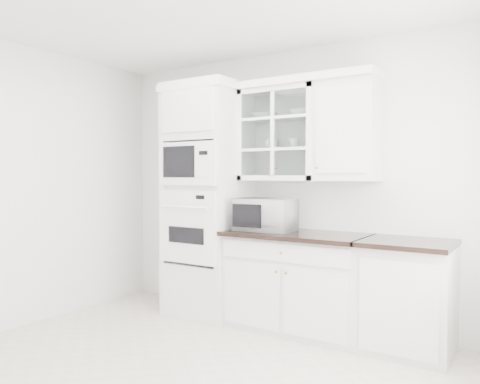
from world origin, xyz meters
The scene contains 13 objects.
ground centered at (0.00, 0.00, 0.01)m, with size 4.00×3.50×0.01m, color beige.
room_shell centered at (0.00, 0.43, 1.78)m, with size 4.00×3.50×2.70m.
oven_column centered at (-0.75, 1.42, 1.20)m, with size 0.76×0.68×2.40m.
base_cabinet_run centered at (0.28, 1.45, 0.46)m, with size 1.32×0.67×0.92m.
extra_base_cabinet centered at (1.28, 1.45, 0.46)m, with size 0.72×0.67×0.92m.
upper_cabinet_glass centered at (0.03, 1.58, 1.85)m, with size 0.80×0.33×0.90m.
upper_cabinet_solid centered at (0.71, 1.58, 1.85)m, with size 0.55×0.33×0.90m, color silver.
crown_molding centered at (-0.07, 1.56, 2.33)m, with size 2.14×0.38×0.07m, color white.
countertop_microwave centered at (-0.03, 1.41, 1.08)m, with size 0.54×0.45×0.31m, color white.
bowl_a centered at (-0.14, 1.57, 2.04)m, with size 0.24×0.24×0.06m, color white.
bowl_b centered at (0.23, 1.60, 2.04)m, with size 0.21×0.21×0.07m, color white.
cup_a centered at (-0.08, 1.60, 1.76)m, with size 0.13×0.13×0.11m, color white.
cup_b centered at (0.17, 1.58, 1.76)m, with size 0.10×0.10×0.10m, color white.
Camera 1 is at (2.18, -2.49, 1.45)m, focal length 35.00 mm.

